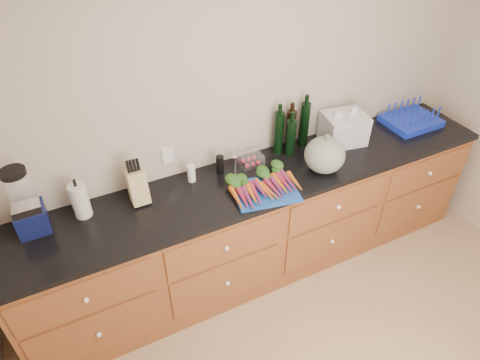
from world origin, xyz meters
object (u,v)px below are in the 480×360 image
carrots (263,185)px  tomato_box (251,160)px  squash (325,155)px  dish_rack (411,119)px  knife_block (138,187)px  blender_appliance (26,205)px  paper_towel (80,201)px  cutting_board (265,191)px

carrots → tomato_box: bearing=78.4°
squash → dish_rack: bearing=11.1°
knife_block → tomato_box: (0.84, 0.03, -0.08)m
squash → dish_rack: squash is taller
blender_appliance → paper_towel: blender_appliance is taller
knife_block → blender_appliance: bearing=178.5°
paper_towel → squash: bearing=-9.9°
carrots → paper_towel: size_ratio=1.97×
knife_block → dish_rack: (2.31, -0.06, -0.07)m
cutting_board → carrots: carrots is taller
tomato_box → dish_rack: bearing=-3.5°
squash → paper_towel: (-1.63, 0.28, -0.01)m
squash → tomato_box: size_ratio=1.73×
carrots → dish_rack: 1.54m
squash → tomato_box: 0.53m
blender_appliance → knife_block: blender_appliance is taller
carrots → squash: squash is taller
cutting_board → blender_appliance: (-1.43, 0.32, 0.19)m
paper_towel → tomato_box: 1.20m
carrots → dish_rack: bearing=7.6°
tomato_box → cutting_board: bearing=-100.3°
carrots → tomato_box: size_ratio=2.81×
dish_rack → tomato_box: bearing=176.5°
cutting_board → dish_rack: 1.55m
cutting_board → blender_appliance: blender_appliance is taller
squash → knife_block: bearing=168.3°
carrots → knife_block: size_ratio=2.03×
blender_appliance → knife_block: 0.66m
cutting_board → tomato_box: tomato_box is taller
cutting_board → squash: 0.51m
cutting_board → blender_appliance: 1.48m
carrots → paper_towel: paper_towel is taller
carrots → knife_block: bearing=161.4°
blender_appliance → cutting_board: bearing=-12.5°
cutting_board → knife_block: knife_block is taller
squash → tomato_box: (-0.43, 0.29, -0.09)m
squash → blender_appliance: blender_appliance is taller
blender_appliance → paper_towel: bearing=0.5°
knife_block → tomato_box: knife_block is taller
cutting_board → blender_appliance: size_ratio=0.95×
squash → paper_towel: size_ratio=1.22×
carrots → knife_block: knife_block is taller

